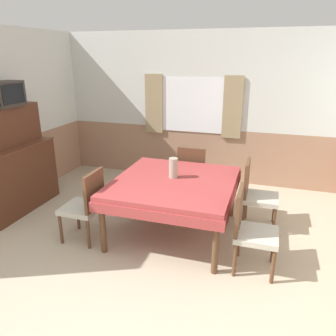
{
  "coord_description": "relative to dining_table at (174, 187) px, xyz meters",
  "views": [
    {
      "loc": [
        1.23,
        -1.83,
        2.2
      ],
      "look_at": [
        0.08,
        1.8,
        0.88
      ],
      "focal_mm": 35.0,
      "sensor_mm": 36.0,
      "label": 1
    }
  ],
  "objects": [
    {
      "name": "ground_plane",
      "position": [
        -0.16,
        -1.8,
        -0.63
      ],
      "size": [
        16.0,
        16.0,
        0.0
      ],
      "primitive_type": "plane",
      "color": "tan"
    },
    {
      "name": "wall_back",
      "position": [
        -0.17,
        2.05,
        0.67
      ],
      "size": [
        5.35,
        0.09,
        2.6
      ],
      "color": "silver",
      "rests_on": "ground_plane"
    },
    {
      "name": "wall_left",
      "position": [
        -2.66,
        0.11,
        0.67
      ],
      "size": [
        0.05,
        4.23,
        2.6
      ],
      "color": "silver",
      "rests_on": "ground_plane"
    },
    {
      "name": "dining_table",
      "position": [
        0.0,
        0.0,
        0.0
      ],
      "size": [
        1.5,
        1.56,
        0.73
      ],
      "color": "#9E3838",
      "rests_on": "ground_plane"
    },
    {
      "name": "chair_left_near",
      "position": [
        -0.98,
        -0.49,
        -0.15
      ],
      "size": [
        0.44,
        0.44,
        0.91
      ],
      "rotation": [
        0.0,
        0.0,
        1.57
      ],
      "color": "brown",
      "rests_on": "ground_plane"
    },
    {
      "name": "chair_right_far",
      "position": [
        0.98,
        0.49,
        -0.15
      ],
      "size": [
        0.44,
        0.44,
        0.91
      ],
      "rotation": [
        0.0,
        0.0,
        4.71
      ],
      "color": "brown",
      "rests_on": "ground_plane"
    },
    {
      "name": "chair_right_near",
      "position": [
        0.98,
        -0.49,
        -0.15
      ],
      "size": [
        0.44,
        0.44,
        0.91
      ],
      "rotation": [
        0.0,
        0.0,
        4.71
      ],
      "color": "brown",
      "rests_on": "ground_plane"
    },
    {
      "name": "chair_head_window",
      "position": [
        0.0,
        1.01,
        -0.15
      ],
      "size": [
        0.44,
        0.44,
        0.91
      ],
      "color": "brown",
      "rests_on": "ground_plane"
    },
    {
      "name": "sideboard",
      "position": [
        -2.41,
        -0.03,
        0.03
      ],
      "size": [
        0.46,
        1.3,
        1.52
      ],
      "color": "#4C2819",
      "rests_on": "ground_plane"
    },
    {
      "name": "tv",
      "position": [
        -2.4,
        0.0,
        1.07
      ],
      "size": [
        0.29,
        0.48,
        0.34
      ],
      "color": "#2D2823",
      "rests_on": "sideboard"
    },
    {
      "name": "vase",
      "position": [
        -0.04,
        0.08,
        0.23
      ],
      "size": [
        0.11,
        0.11,
        0.26
      ],
      "color": "#A39989",
      "rests_on": "dining_table"
    }
  ]
}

